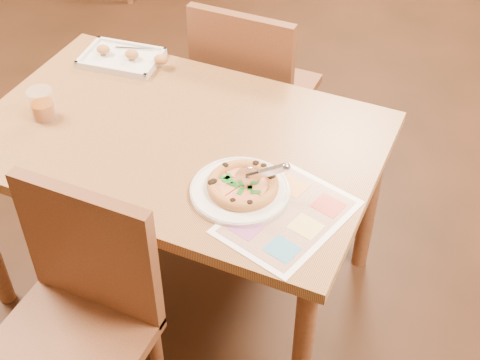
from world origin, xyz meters
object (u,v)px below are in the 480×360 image
at_px(chair_far, 250,81).
at_px(plate, 240,191).
at_px(dining_table, 178,155).
at_px(menu, 287,217).
at_px(appetizer_tray, 124,58).
at_px(pizza, 243,185).
at_px(chair_near, 77,301).
at_px(pizza_cutter, 261,174).
at_px(glass_tumbler, 43,106).

height_order(chair_far, plate, chair_far).
relative_size(dining_table, menu, 3.40).
bearing_deg(appetizer_tray, pizza, -34.25).
height_order(chair_far, appetizer_tray, chair_far).
bearing_deg(menu, dining_table, 156.18).
xyz_separation_m(dining_table, appetizer_tray, (-0.39, 0.31, 0.10)).
distance_m(chair_near, pizza, 0.57).
relative_size(plate, pizza_cutter, 2.09).
xyz_separation_m(chair_far, plate, (0.30, -0.77, 0.16)).
height_order(chair_near, menu, chair_near).
xyz_separation_m(chair_far, glass_tumbler, (-0.45, -0.69, 0.20)).
relative_size(chair_near, pizza, 2.23).
bearing_deg(pizza_cutter, dining_table, 133.29).
distance_m(chair_near, plate, 0.55).
bearing_deg(chair_far, chair_near, 90.00).
relative_size(chair_near, appetizer_tray, 1.39).
height_order(chair_far, pizza, chair_far).
bearing_deg(appetizer_tray, chair_far, 36.71).
bearing_deg(chair_near, chair_far, 90.00).
bearing_deg(plate, menu, -13.15).
bearing_deg(pizza, dining_table, 152.48).
bearing_deg(glass_tumbler, pizza, -5.06).
relative_size(chair_far, pizza, 2.23).
relative_size(plate, menu, 0.77).
height_order(pizza, menu, pizza).
height_order(dining_table, appetizer_tray, appetizer_tray).
bearing_deg(pizza, glass_tumbler, 174.94).
bearing_deg(menu, pizza, 163.99).
xyz_separation_m(chair_near, appetizer_tray, (-0.39, 0.91, 0.17)).
xyz_separation_m(glass_tumbler, menu, (0.91, -0.11, -0.04)).
distance_m(chair_near, menu, 0.63).
bearing_deg(appetizer_tray, glass_tumbler, -98.23).
relative_size(dining_table, chair_near, 2.77).
distance_m(chair_near, glass_tumbler, 0.71).
bearing_deg(plate, glass_tumbler, 174.36).
distance_m(chair_far, plate, 0.84).
bearing_deg(dining_table, chair_far, 90.00).
bearing_deg(pizza_cutter, chair_far, 91.63).
relative_size(chair_near, pizza_cutter, 3.36).
relative_size(chair_near, menu, 1.23).
height_order(plate, appetizer_tray, appetizer_tray).
bearing_deg(chair_far, pizza_cutter, 115.36).
height_order(pizza, pizza_cutter, pizza_cutter).
bearing_deg(chair_far, dining_table, 90.00).
bearing_deg(menu, pizza_cutter, 153.45).
xyz_separation_m(chair_near, glass_tumbler, (-0.45, 0.51, 0.20)).
xyz_separation_m(pizza_cutter, menu, (0.11, -0.05, -0.08)).
bearing_deg(pizza, pizza_cutter, 8.63).
relative_size(pizza, appetizer_tray, 0.62).
distance_m(chair_far, menu, 0.94).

